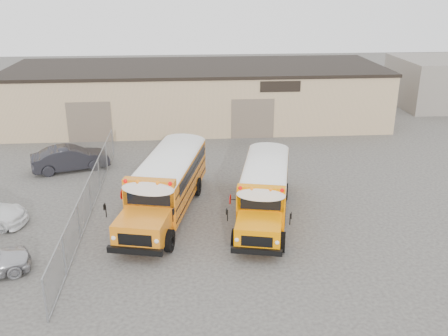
{
  "coord_description": "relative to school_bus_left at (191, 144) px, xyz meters",
  "views": [
    {
      "loc": [
        -0.99,
        -20.84,
        11.28
      ],
      "look_at": [
        1.02,
        4.56,
        1.6
      ],
      "focal_mm": 40.0,
      "sensor_mm": 36.0,
      "label": 1
    }
  ],
  "objects": [
    {
      "name": "ground",
      "position": [
        0.7,
        -8.77,
        -1.68
      ],
      "size": [
        120.0,
        120.0,
        0.0
      ],
      "primitive_type": "plane",
      "color": "#3D3B38",
      "rests_on": "ground"
    },
    {
      "name": "school_bus_left",
      "position": [
        0.0,
        0.0,
        0.0
      ],
      "size": [
        4.58,
        10.23,
        2.91
      ],
      "color": "orange",
      "rests_on": "ground"
    },
    {
      "name": "warehouse",
      "position": [
        0.69,
        11.22,
        0.69
      ],
      "size": [
        30.2,
        10.2,
        4.67
      ],
      "color": "tan",
      "rests_on": "ground"
    },
    {
      "name": "school_bus_right",
      "position": [
        4.75,
        -1.36,
        -0.16
      ],
      "size": [
        4.07,
        9.27,
        2.64
      ],
      "color": "#FF8800",
      "rests_on": "ground"
    },
    {
      "name": "tarp_bundle",
      "position": [
        2.9,
        -10.2,
        -0.97
      ],
      "size": [
        1.17,
        1.12,
        1.4
      ],
      "color": "black",
      "rests_on": "ground"
    },
    {
      "name": "car_dark",
      "position": [
        -7.58,
        0.46,
        -0.91
      ],
      "size": [
        4.96,
        3.03,
        1.54
      ],
      "primitive_type": "imported",
      "rotation": [
        0.0,
        0.0,
        1.89
      ],
      "color": "black",
      "rests_on": "ground"
    },
    {
      "name": "chainlink_fence",
      "position": [
        -5.3,
        -5.77,
        -0.78
      ],
      "size": [
        0.07,
        18.07,
        1.81
      ],
      "color": "gray",
      "rests_on": "ground"
    }
  ]
}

